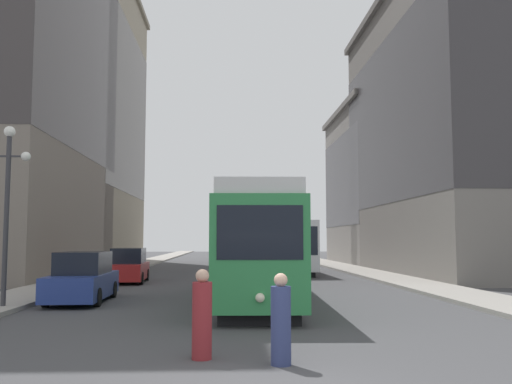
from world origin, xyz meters
The scene contains 13 objects.
sidewalk_left centered at (-8.65, 40.00, 0.07)m, with size 2.72×120.00×0.15m, color gray.
sidewalk_right centered at (8.65, 40.00, 0.07)m, with size 2.72×120.00×0.15m, color gray.
streetcar centered at (0.34, 11.88, 2.10)m, with size 3.08×12.64×3.89m.
transit_bus centered at (3.39, 29.96, 1.95)m, with size 2.74×11.67×3.45m.
parked_car_left_near centered at (-5.99, 21.50, 0.84)m, with size 2.04×4.65×1.82m.
parked_car_left_mid centered at (-5.99, 12.22, 0.84)m, with size 2.00×4.95×1.82m.
pedestrian_crossing_near centered at (-1.20, 2.29, 0.79)m, with size 0.38×0.38×1.69m.
pedestrian_crossing_far centered at (0.25, 1.71, 0.77)m, with size 0.37×0.37×1.65m.
lamp_post_left_near centered at (-7.89, 9.87, 3.96)m, with size 1.41×0.36×5.83m.
building_left_corner centered at (-15.32, 27.31, 16.12)m, with size 11.22×19.83×31.25m.
building_left_midblock centered at (-16.27, 43.51, 13.78)m, with size 13.12×20.17×26.74m.
building_right_corner centered at (17.86, 43.57, 7.57)m, with size 16.30×15.57×14.77m.
building_right_midblock centered at (16.73, 28.14, 9.91)m, with size 14.05×22.66×19.29m.
Camera 1 is at (-0.72, -8.42, 2.25)m, focal length 38.77 mm.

